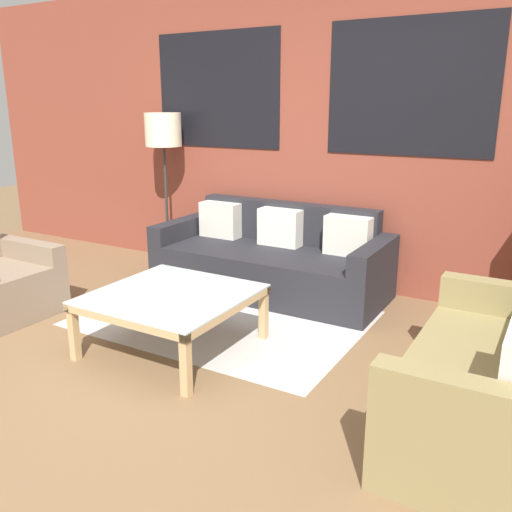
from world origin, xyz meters
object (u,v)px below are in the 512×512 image
(couch_dark, at_px, (272,261))
(coffee_table, at_px, (172,300))
(floor_lamp, at_px, (163,136))
(settee_vintage, at_px, (499,381))

(couch_dark, relative_size, coffee_table, 2.09)
(couch_dark, bearing_deg, floor_lamp, 172.81)
(settee_vintage, bearing_deg, coffee_table, -179.63)
(floor_lamp, bearing_deg, couch_dark, -7.19)
(couch_dark, height_order, floor_lamp, floor_lamp)
(settee_vintage, distance_m, coffee_table, 2.10)
(couch_dark, xyz_separation_m, settee_vintage, (2.09, -1.43, 0.03))
(couch_dark, bearing_deg, coffee_table, -90.46)
(couch_dark, height_order, settee_vintage, settee_vintage)
(settee_vintage, xyz_separation_m, floor_lamp, (-3.44, 1.60, 1.05))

